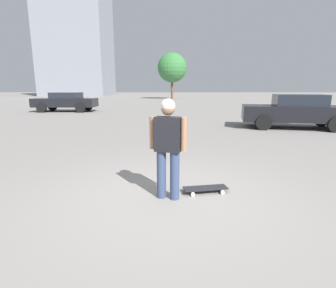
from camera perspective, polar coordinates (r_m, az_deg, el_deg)
ground_plane at (r=4.30m, az=0.00°, el=-11.63°), size 220.00×220.00×0.00m
person at (r=4.02m, az=0.00°, el=0.33°), size 0.30×0.57×1.58m
skateboard at (r=4.54m, az=8.14°, el=-9.55°), size 0.40×0.78×0.08m
car_parked_near at (r=12.78m, az=26.03°, el=6.51°), size 2.69×4.69×1.46m
car_parked_far at (r=21.32m, az=-21.40°, el=8.64°), size 1.98×4.52×1.42m
building_block_distant at (r=68.07m, az=-19.52°, el=24.24°), size 13.57×14.07×33.67m
tree_distant at (r=44.01m, az=0.90°, el=16.26°), size 4.70×4.70×7.32m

